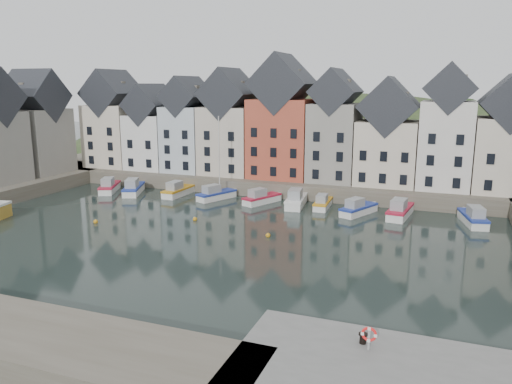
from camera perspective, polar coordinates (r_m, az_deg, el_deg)
The scene contains 18 objects.
ground at distance 49.50m, azimuth -7.17°, elevation -5.98°, with size 260.00×260.00×0.00m, color black.
far_quay at distance 76.20m, azimuth 3.38°, elevation 1.31°, with size 90.00×16.00×2.00m, color #554E41.
hillside at distance 105.36m, azimuth 7.54°, elevation -6.36°, with size 153.60×70.40×64.00m.
far_terrace at distance 72.31m, azimuth 5.43°, elevation 6.99°, with size 72.37×8.16×17.78m.
left_terrace at distance 80.37m, azimuth -26.00°, elevation 6.34°, with size 7.65×17.00×15.69m.
mooring_buoys at distance 55.77m, azimuth -8.26°, elevation -3.76°, with size 20.50×5.50×0.50m.
boat_a at distance 75.84m, azimuth -16.42°, elevation 0.56°, with size 4.36×6.56×2.42m.
boat_b at distance 73.55m, azimuth -13.84°, elevation 0.38°, with size 4.42×6.88×2.53m.
boat_c at distance 71.05m, azimuth -8.95°, elevation 0.14°, with size 2.11×6.24×2.37m.
boat_d at distance 68.12m, azimuth -4.65°, elevation -0.24°, with size 4.03×6.24×11.45m.
boat_e at distance 65.70m, azimuth 0.58°, elevation -0.73°, with size 4.04×6.09×2.25m.
boat_f at distance 64.39m, azimuth 4.61°, elevation -0.94°, with size 2.95×6.99×2.60m.
boat_g at distance 63.80m, azimuth 7.63°, elevation -1.28°, with size 1.95×5.46×2.07m.
boat_h at distance 61.32m, azimuth 11.56°, elevation -1.91°, with size 4.04×6.20×2.29m.
boat_i at distance 61.27m, azimuth 16.11°, elevation -2.08°, with size 2.81×6.82×2.54m.
boat_j at distance 60.97m, azimuth 23.58°, elevation -2.74°, with size 3.28×6.57×2.42m.
mooring_bollard at distance 27.90m, azimuth 12.13°, elevation -15.98°, with size 0.48×0.48×0.56m.
life_ring_post at distance 27.06m, azimuth 12.80°, elevation -15.63°, with size 0.80×0.17×1.30m.
Camera 1 is at (22.30, -41.44, 15.35)m, focal length 35.00 mm.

